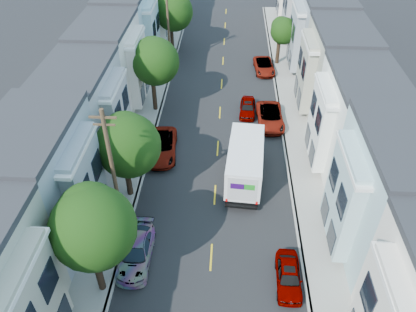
% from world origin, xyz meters
% --- Properties ---
extents(ground, '(160.00, 160.00, 0.00)m').
position_xyz_m(ground, '(0.00, 0.00, 0.00)').
color(ground, black).
rests_on(ground, ground).
extents(road_slab, '(12.00, 70.00, 0.02)m').
position_xyz_m(road_slab, '(0.00, 15.00, 0.01)').
color(road_slab, black).
rests_on(road_slab, ground).
extents(curb_left, '(0.30, 70.00, 0.15)m').
position_xyz_m(curb_left, '(-6.05, 15.00, 0.07)').
color(curb_left, gray).
rests_on(curb_left, ground).
extents(curb_right, '(0.30, 70.00, 0.15)m').
position_xyz_m(curb_right, '(6.05, 15.00, 0.07)').
color(curb_right, gray).
rests_on(curb_right, ground).
extents(sidewalk_left, '(2.60, 70.00, 0.15)m').
position_xyz_m(sidewalk_left, '(-7.35, 15.00, 0.07)').
color(sidewalk_left, gray).
rests_on(sidewalk_left, ground).
extents(sidewalk_right, '(2.60, 70.00, 0.15)m').
position_xyz_m(sidewalk_right, '(7.35, 15.00, 0.07)').
color(sidewalk_right, gray).
rests_on(sidewalk_right, ground).
extents(centerline, '(0.12, 70.00, 0.01)m').
position_xyz_m(centerline, '(0.00, 15.00, 0.00)').
color(centerline, gold).
rests_on(centerline, ground).
extents(townhouse_row_left, '(5.00, 70.00, 8.50)m').
position_xyz_m(townhouse_row_left, '(-11.15, 15.00, 0.00)').
color(townhouse_row_left, white).
rests_on(townhouse_row_left, ground).
extents(townhouse_row_right, '(5.00, 70.00, 8.50)m').
position_xyz_m(townhouse_row_right, '(11.15, 15.00, 0.00)').
color(townhouse_row_right, white).
rests_on(townhouse_row_right, ground).
extents(tree_b, '(4.70, 4.70, 7.99)m').
position_xyz_m(tree_b, '(-6.30, -2.74, 5.62)').
color(tree_b, black).
rests_on(tree_b, ground).
extents(tree_c, '(4.70, 4.70, 7.18)m').
position_xyz_m(tree_c, '(-6.30, 5.67, 4.81)').
color(tree_c, black).
rests_on(tree_c, ground).
extents(tree_d, '(4.56, 4.56, 7.62)m').
position_xyz_m(tree_d, '(-6.30, 18.16, 5.32)').
color(tree_d, black).
rests_on(tree_d, ground).
extents(tree_e, '(4.70, 4.70, 7.52)m').
position_xyz_m(tree_e, '(-6.30, 32.40, 5.15)').
color(tree_e, black).
rests_on(tree_e, ground).
extents(tree_far_r, '(3.10, 3.10, 5.72)m').
position_xyz_m(tree_far_r, '(6.89, 29.53, 4.12)').
color(tree_far_r, black).
rests_on(tree_far_r, ground).
extents(utility_pole_near, '(1.60, 0.26, 10.00)m').
position_xyz_m(utility_pole_near, '(-6.30, 2.00, 5.15)').
color(utility_pole_near, '#42301E').
rests_on(utility_pole_near, ground).
extents(utility_pole_far, '(1.60, 0.26, 10.00)m').
position_xyz_m(utility_pole_far, '(-6.30, 28.00, 5.15)').
color(utility_pole_far, '#42301E').
rests_on(utility_pole_far, ground).
extents(fedex_truck, '(2.70, 7.02, 3.37)m').
position_xyz_m(fedex_truck, '(2.28, 7.91, 1.88)').
color(fedex_truck, white).
rests_on(fedex_truck, ground).
extents(lead_sedan, '(1.77, 4.12, 1.31)m').
position_xyz_m(lead_sedan, '(2.76, 18.04, 0.66)').
color(lead_sedan, black).
rests_on(lead_sedan, ground).
extents(parked_left_c, '(2.05, 4.81, 1.44)m').
position_xyz_m(parked_left_c, '(-4.90, -0.36, 0.72)').
color(parked_left_c, '#9D9DA1').
rests_on(parked_left_c, ground).
extents(parked_left_d, '(2.99, 5.74, 1.54)m').
position_xyz_m(parked_left_d, '(-4.90, 10.97, 0.77)').
color(parked_left_d, black).
rests_on(parked_left_d, ground).
extents(parked_right_b, '(1.65, 4.09, 1.31)m').
position_xyz_m(parked_right_b, '(4.90, -1.65, 0.66)').
color(parked_right_b, white).
rests_on(parked_right_b, ground).
extents(parked_right_c, '(2.62, 5.40, 1.48)m').
position_xyz_m(parked_right_c, '(4.90, 16.29, 0.74)').
color(parked_right_c, black).
rests_on(parked_right_c, ground).
extents(parked_right_d, '(2.57, 4.90, 1.32)m').
position_xyz_m(parked_right_d, '(4.90, 27.42, 0.66)').
color(parked_right_d, '#101C3E').
rests_on(parked_right_d, ground).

